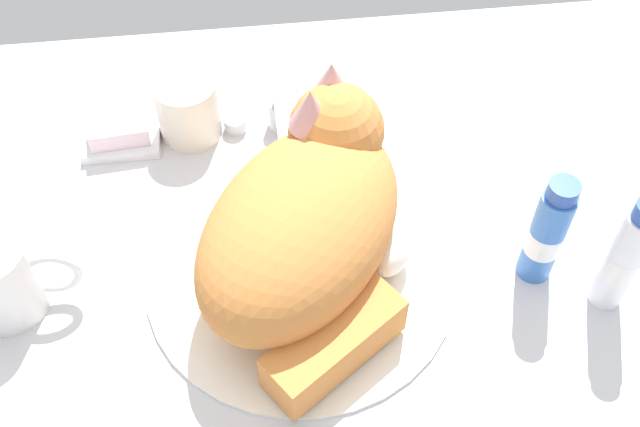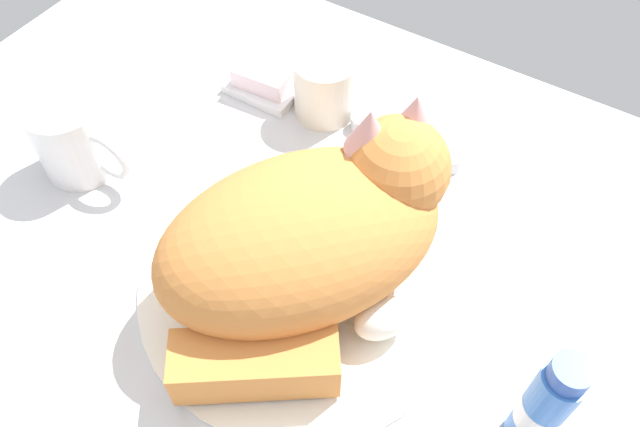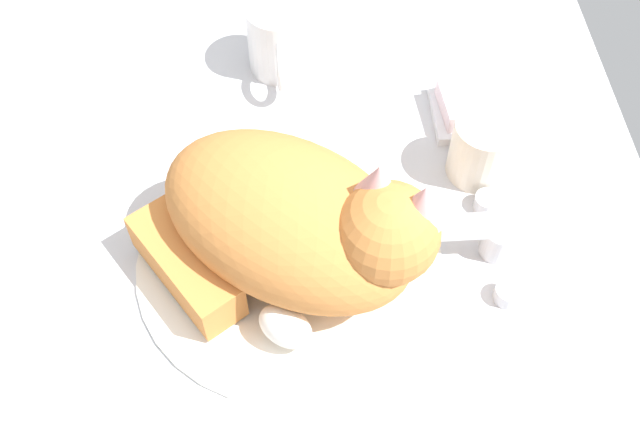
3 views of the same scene
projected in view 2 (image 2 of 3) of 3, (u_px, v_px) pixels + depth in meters
ground_plane at (302, 292)px, 64.42cm from camera, size 110.00×82.50×3.00cm
sink_basin at (302, 282)px, 62.82cm from camera, size 32.15×32.15×0.99cm
faucet at (401, 138)px, 71.68cm from camera, size 14.23×10.38×5.91cm
cat at (314, 234)px, 56.86cm from camera, size 28.93×32.23×16.91cm
coffee_mug at (71, 141)px, 68.67cm from camera, size 12.34×8.09×9.10cm
rinse_cup at (325, 87)px, 74.88cm from camera, size 7.29×7.29×7.65cm
soap_dish at (265, 87)px, 79.68cm from camera, size 9.00×6.40×1.20cm
soap_bar at (264, 76)px, 78.24cm from camera, size 7.20×5.25×2.40cm
toothpaste_bottle at (544, 407)px, 49.23cm from camera, size 3.59×3.59×13.78cm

